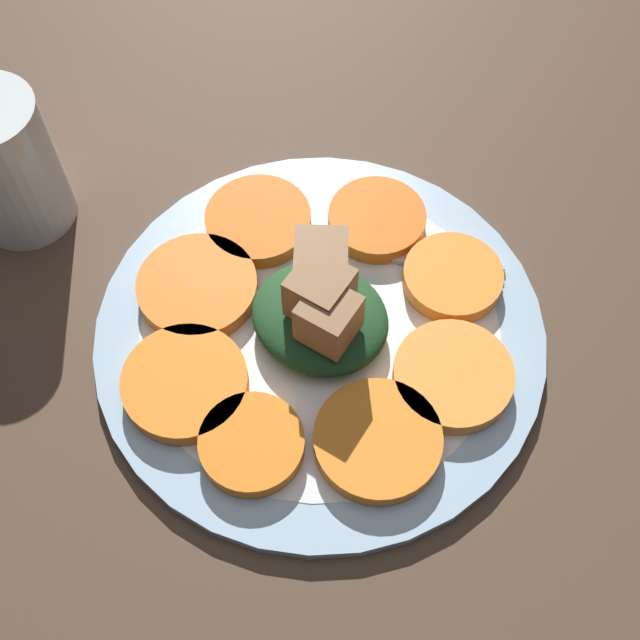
# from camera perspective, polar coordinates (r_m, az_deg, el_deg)

# --- Properties ---
(table_slab) EXTENTS (1.20, 1.20, 0.02)m
(table_slab) POSITION_cam_1_polar(r_m,az_deg,el_deg) (0.57, -0.00, -1.59)
(table_slab) COLOR #4C3828
(table_slab) RESTS_ON ground
(plate) EXTENTS (0.31, 0.31, 0.01)m
(plate) POSITION_cam_1_polar(r_m,az_deg,el_deg) (0.55, -0.00, -0.83)
(plate) COLOR #99B7D1
(plate) RESTS_ON table_slab
(carrot_slice_0) EXTENTS (0.08, 0.08, 0.01)m
(carrot_slice_0) POSITION_cam_1_polar(r_m,az_deg,el_deg) (0.51, 4.12, -8.53)
(carrot_slice_0) COLOR orange
(carrot_slice_0) RESTS_ON plate
(carrot_slice_1) EXTENTS (0.08, 0.08, 0.01)m
(carrot_slice_1) POSITION_cam_1_polar(r_m,az_deg,el_deg) (0.53, 9.43, -3.93)
(carrot_slice_1) COLOR orange
(carrot_slice_1) RESTS_ON plate
(carrot_slice_2) EXTENTS (0.07, 0.07, 0.01)m
(carrot_slice_2) POSITION_cam_1_polar(r_m,az_deg,el_deg) (0.57, 9.40, 3.00)
(carrot_slice_2) COLOR orange
(carrot_slice_2) RESTS_ON plate
(carrot_slice_3) EXTENTS (0.07, 0.07, 0.01)m
(carrot_slice_3) POSITION_cam_1_polar(r_m,az_deg,el_deg) (0.59, 4.06, 7.15)
(carrot_slice_3) COLOR orange
(carrot_slice_3) RESTS_ON plate
(carrot_slice_4) EXTENTS (0.08, 0.08, 0.01)m
(carrot_slice_4) POSITION_cam_1_polar(r_m,az_deg,el_deg) (0.59, -4.41, 7.06)
(carrot_slice_4) COLOR orange
(carrot_slice_4) RESTS_ON plate
(carrot_slice_5) EXTENTS (0.08, 0.08, 0.01)m
(carrot_slice_5) POSITION_cam_1_polar(r_m,az_deg,el_deg) (0.57, -8.71, 2.32)
(carrot_slice_5) COLOR orange
(carrot_slice_5) RESTS_ON plate
(carrot_slice_6) EXTENTS (0.08, 0.08, 0.01)m
(carrot_slice_6) POSITION_cam_1_polar(r_m,az_deg,el_deg) (0.53, -9.57, -4.44)
(carrot_slice_6) COLOR orange
(carrot_slice_6) RESTS_ON plate
(carrot_slice_7) EXTENTS (0.07, 0.07, 0.01)m
(carrot_slice_7) POSITION_cam_1_polar(r_m,az_deg,el_deg) (0.51, -4.87, -8.78)
(carrot_slice_7) COLOR orange
(carrot_slice_7) RESTS_ON plate
(center_pile) EXTENTS (0.10, 0.09, 0.06)m
(center_pile) POSITION_cam_1_polar(r_m,az_deg,el_deg) (0.53, 0.07, 0.85)
(center_pile) COLOR #1E4723
(center_pile) RESTS_ON plate
(fork) EXTENTS (0.17, 0.08, 0.00)m
(fork) POSITION_cam_1_polar(r_m,az_deg,el_deg) (0.58, 4.75, 4.73)
(fork) COLOR #B2B2B7
(fork) RESTS_ON plate
(water_glass) EXTENTS (0.07, 0.07, 0.11)m
(water_glass) POSITION_cam_1_polar(r_m,az_deg,el_deg) (0.62, -21.45, 10.23)
(water_glass) COLOR silver
(water_glass) RESTS_ON table_slab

